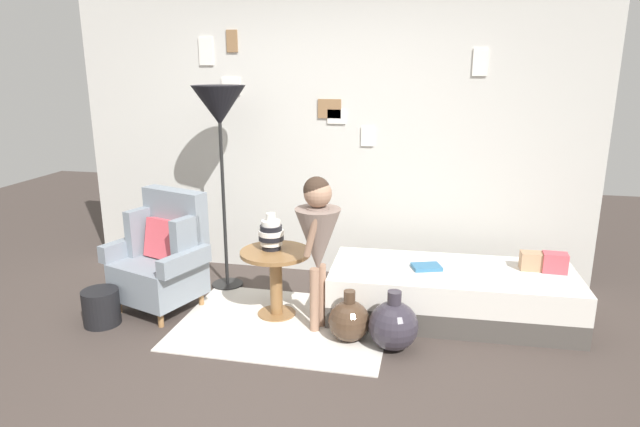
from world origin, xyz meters
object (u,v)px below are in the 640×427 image
Objects in this scene: armchair at (164,257)px; demijohn_near at (349,320)px; book_on_daybed at (426,267)px; person_child at (318,233)px; vase_striped at (271,234)px; daybed at (451,293)px; floor_lamp at (219,112)px; demijohn_far at (393,325)px; side_table at (276,270)px; magazine_basket at (101,307)px.

armchair is 2.50× the size of demijohn_near.
book_on_daybed is at bearing 45.50° from demijohn_near.
vase_striped is at bearing 154.68° from person_child.
vase_striped is at bearing -170.72° from daybed.
floor_lamp is 8.14× the size of book_on_daybed.
demijohn_far is (-0.41, -0.61, -0.02)m from daybed.
armchair is 4.41× the size of book_on_daybed.
demijohn_far is at bearing -9.40° from armchair.
daybed is at bearing 11.07° from side_table.
magazine_basket is at bearing -175.59° from demijohn_near.
side_table is 0.56m from person_child.
floor_lamp reaches higher than daybed.
daybed is 6.88× the size of magazine_basket.
vase_striped is 1.34× the size of book_on_daybed.
magazine_basket is (-1.66, -0.28, -0.62)m from person_child.
vase_striped is (-0.04, 0.04, 0.28)m from side_table.
floor_lamp is at bearing 146.65° from person_child.
daybed is 0.92m from demijohn_near.
armchair is 0.82× the size of person_child.
armchair is 2.35m from daybed.
magazine_basket is at bearing -125.66° from floor_lamp.
book_on_daybed is at bearing -7.85° from floor_lamp.
floor_lamp reaches higher than book_on_daybed.
demijohn_far reaches higher than daybed.
armchair is 1.63m from demijohn_near.
armchair is 0.50× the size of daybed.
side_table is at bearing 18.83° from magazine_basket.
magazine_basket is (-0.67, -0.93, -1.43)m from floor_lamp.
magazine_basket is (-1.92, -0.15, -0.02)m from demijohn_near.
person_child is at bearing -25.32° from vase_striped.
floor_lamp is at bearing 152.02° from demijohn_far.
book_on_daybed reaches higher than daybed.
demijohn_near is (0.26, -0.13, -0.61)m from person_child.
floor_lamp is (0.33, 0.52, 1.14)m from armchair.
floor_lamp is at bearing 141.57° from vase_striped.
vase_striped is 0.76× the size of demijohn_near.
floor_lamp is 1.51× the size of person_child.
armchair is 1.95m from demijohn_far.
armchair is at bearing 170.60° from demijohn_far.
armchair is 0.94m from vase_striped.
armchair is 1.29m from floor_lamp.
floor_lamp is at bearing 54.34° from magazine_basket.
vase_striped is 1.05× the size of magazine_basket.
floor_lamp reaches higher than demijohn_near.
side_table is 1.42m from floor_lamp.
demijohn_near is at bearing -9.29° from armchair.
vase_striped is 1.18m from demijohn_far.
armchair reaches higher than demijohn_far.
armchair is at bearing -172.52° from book_on_daybed.
daybed is at bearing 56.55° from demijohn_far.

